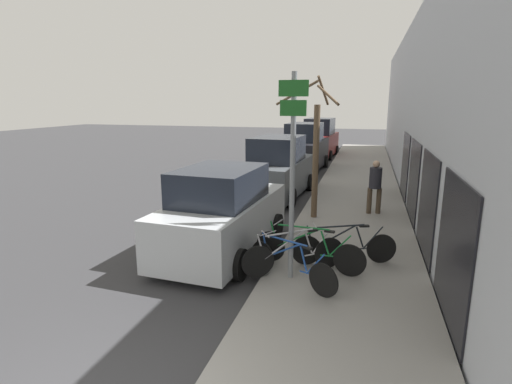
{
  "coord_description": "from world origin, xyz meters",
  "views": [
    {
      "loc": [
        2.86,
        -2.82,
        3.53
      ],
      "look_at": [
        0.41,
        6.0,
        1.45
      ],
      "focal_mm": 28.0,
      "sensor_mm": 36.0,
      "label": 1
    }
  ],
  "objects_px": {
    "bicycle_2": "(308,250)",
    "parked_car_3": "(320,140)",
    "bicycle_0": "(291,264)",
    "street_tree": "(315,153)",
    "parked_car_0": "(223,214)",
    "signpost": "(292,170)",
    "parked_car_2": "(305,149)",
    "parked_car_1": "(278,170)",
    "bicycle_3": "(344,247)",
    "bicycle_1": "(294,255)",
    "pedestrian_near": "(375,183)"
  },
  "relations": [
    {
      "from": "parked_car_1",
      "to": "bicycle_3",
      "type": "bearing_deg",
      "value": -61.69
    },
    {
      "from": "street_tree",
      "to": "parked_car_3",
      "type": "bearing_deg",
      "value": 96.02
    },
    {
      "from": "signpost",
      "to": "street_tree",
      "type": "distance_m",
      "value": 4.35
    },
    {
      "from": "bicycle_1",
      "to": "parked_car_0",
      "type": "height_order",
      "value": "parked_car_0"
    },
    {
      "from": "bicycle_0",
      "to": "parked_car_0",
      "type": "relative_size",
      "value": 0.42
    },
    {
      "from": "bicycle_3",
      "to": "parked_car_1",
      "type": "distance_m",
      "value": 6.83
    },
    {
      "from": "parked_car_2",
      "to": "pedestrian_near",
      "type": "relative_size",
      "value": 2.78
    },
    {
      "from": "parked_car_0",
      "to": "bicycle_0",
      "type": "bearing_deg",
      "value": -34.41
    },
    {
      "from": "bicycle_1",
      "to": "parked_car_1",
      "type": "height_order",
      "value": "parked_car_1"
    },
    {
      "from": "signpost",
      "to": "bicycle_0",
      "type": "bearing_deg",
      "value": -78.03
    },
    {
      "from": "bicycle_3",
      "to": "parked_car_0",
      "type": "distance_m",
      "value": 2.88
    },
    {
      "from": "bicycle_0",
      "to": "street_tree",
      "type": "distance_m",
      "value": 4.85
    },
    {
      "from": "parked_car_1",
      "to": "parked_car_2",
      "type": "distance_m",
      "value": 6.04
    },
    {
      "from": "bicycle_2",
      "to": "pedestrian_near",
      "type": "distance_m",
      "value": 4.9
    },
    {
      "from": "parked_car_0",
      "to": "street_tree",
      "type": "distance_m",
      "value": 3.72
    },
    {
      "from": "bicycle_3",
      "to": "parked_car_3",
      "type": "bearing_deg",
      "value": -10.51
    },
    {
      "from": "pedestrian_near",
      "to": "parked_car_3",
      "type": "bearing_deg",
      "value": 89.45
    },
    {
      "from": "bicycle_1",
      "to": "parked_car_3",
      "type": "height_order",
      "value": "parked_car_3"
    },
    {
      "from": "parked_car_3",
      "to": "street_tree",
      "type": "height_order",
      "value": "street_tree"
    },
    {
      "from": "bicycle_3",
      "to": "parked_car_1",
      "type": "bearing_deg",
      "value": 5.45
    },
    {
      "from": "signpost",
      "to": "parked_car_1",
      "type": "distance_m",
      "value": 7.51
    },
    {
      "from": "bicycle_0",
      "to": "pedestrian_near",
      "type": "distance_m",
      "value": 5.71
    },
    {
      "from": "pedestrian_near",
      "to": "parked_car_2",
      "type": "bearing_deg",
      "value": 98.86
    },
    {
      "from": "parked_car_1",
      "to": "parked_car_0",
      "type": "bearing_deg",
      "value": -86.31
    },
    {
      "from": "parked_car_2",
      "to": "bicycle_0",
      "type": "bearing_deg",
      "value": -78.36
    },
    {
      "from": "bicycle_1",
      "to": "parked_car_3",
      "type": "xyz_separation_m",
      "value": [
        -1.68,
        18.53,
        0.57
      ]
    },
    {
      "from": "bicycle_3",
      "to": "street_tree",
      "type": "height_order",
      "value": "street_tree"
    },
    {
      "from": "bicycle_2",
      "to": "parked_car_0",
      "type": "relative_size",
      "value": 0.53
    },
    {
      "from": "bicycle_3",
      "to": "street_tree",
      "type": "distance_m",
      "value": 3.88
    },
    {
      "from": "parked_car_0",
      "to": "street_tree",
      "type": "height_order",
      "value": "street_tree"
    },
    {
      "from": "signpost",
      "to": "bicycle_1",
      "type": "bearing_deg",
      "value": 82.51
    },
    {
      "from": "parked_car_2",
      "to": "parked_car_1",
      "type": "bearing_deg",
      "value": -86.7
    },
    {
      "from": "bicycle_0",
      "to": "parked_car_3",
      "type": "relative_size",
      "value": 0.4
    },
    {
      "from": "bicycle_1",
      "to": "parked_car_2",
      "type": "height_order",
      "value": "parked_car_2"
    },
    {
      "from": "parked_car_2",
      "to": "parked_car_3",
      "type": "xyz_separation_m",
      "value": [
        0.12,
        5.55,
        -0.01
      ]
    },
    {
      "from": "bicycle_3",
      "to": "street_tree",
      "type": "relative_size",
      "value": 0.52
    },
    {
      "from": "parked_car_0",
      "to": "parked_car_2",
      "type": "relative_size",
      "value": 0.97
    },
    {
      "from": "bicycle_2",
      "to": "parked_car_3",
      "type": "relative_size",
      "value": 0.5
    },
    {
      "from": "bicycle_1",
      "to": "bicycle_0",
      "type": "bearing_deg",
      "value": 149.37
    },
    {
      "from": "pedestrian_near",
      "to": "signpost",
      "type": "bearing_deg",
      "value": -121.3
    },
    {
      "from": "parked_car_1",
      "to": "parked_car_2",
      "type": "bearing_deg",
      "value": 93.36
    },
    {
      "from": "bicycle_0",
      "to": "parked_car_0",
      "type": "bearing_deg",
      "value": 83.13
    },
    {
      "from": "signpost",
      "to": "bicycle_2",
      "type": "bearing_deg",
      "value": 63.08
    },
    {
      "from": "bicycle_3",
      "to": "parked_car_1",
      "type": "xyz_separation_m",
      "value": [
        -2.81,
        6.21,
        0.51
      ]
    },
    {
      "from": "signpost",
      "to": "bicycle_0",
      "type": "relative_size",
      "value": 2.09
    },
    {
      "from": "bicycle_0",
      "to": "pedestrian_near",
      "type": "relative_size",
      "value": 1.13
    },
    {
      "from": "bicycle_1",
      "to": "parked_car_0",
      "type": "bearing_deg",
      "value": 28.33
    },
    {
      "from": "parked_car_0",
      "to": "parked_car_3",
      "type": "height_order",
      "value": "parked_car_3"
    },
    {
      "from": "bicycle_3",
      "to": "bicycle_1",
      "type": "bearing_deg",
      "value": 109.11
    },
    {
      "from": "bicycle_0",
      "to": "pedestrian_near",
      "type": "xyz_separation_m",
      "value": [
        1.56,
        5.46,
        0.58
      ]
    }
  ]
}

